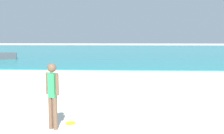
# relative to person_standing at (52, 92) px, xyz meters

# --- Properties ---
(water) EXTENTS (160.00, 60.00, 0.06)m
(water) POSITION_rel_person_standing_xyz_m (1.71, 40.86, -0.85)
(water) COLOR teal
(water) RESTS_ON ground
(person_standing) EXTENTS (0.33, 0.20, 1.54)m
(person_standing) POSITION_rel_person_standing_xyz_m (0.00, 0.00, 0.00)
(person_standing) COLOR brown
(person_standing) RESTS_ON ground
(frisbee) EXTENTS (0.25, 0.25, 0.03)m
(frisbee) POSITION_rel_person_standing_xyz_m (0.32, 0.39, -0.86)
(frisbee) COLOR yellow
(frisbee) RESTS_ON ground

